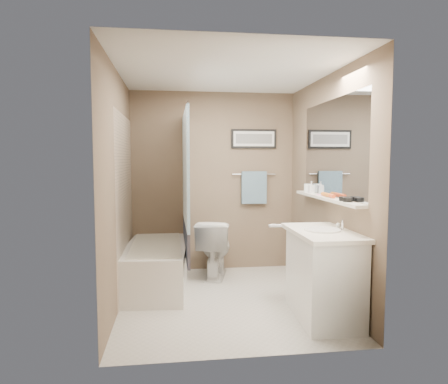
{
  "coord_description": "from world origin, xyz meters",
  "views": [
    {
      "loc": [
        -0.56,
        -4.12,
        1.51
      ],
      "look_at": [
        0.0,
        0.15,
        1.15
      ],
      "focal_mm": 32.0,
      "sensor_mm": 36.0,
      "label": 1
    }
  ],
  "objects": [
    {
      "name": "art_frame",
      "position": [
        0.55,
        1.23,
        1.78
      ],
      "size": [
        0.62,
        0.02,
        0.26
      ],
      "primitive_type": "cube",
      "color": "black",
      "rests_on": "wall_back"
    },
    {
      "name": "sink_basin",
      "position": [
        0.83,
        -0.59,
        0.85
      ],
      "size": [
        0.34,
        0.34,
        0.01
      ],
      "primitive_type": "cylinder",
      "color": "white",
      "rests_on": "countertop"
    },
    {
      "name": "faucet_spout",
      "position": [
        1.03,
        -0.59,
        0.89
      ],
      "size": [
        0.02,
        0.02,
        0.1
      ],
      "primitive_type": "cylinder",
      "color": "silver",
      "rests_on": "countertop"
    },
    {
      "name": "towel_bar",
      "position": [
        0.55,
        1.22,
        1.3
      ],
      "size": [
        0.6,
        0.02,
        0.02
      ],
      "primitive_type": "cylinder",
      "rotation": [
        0.0,
        1.57,
        0.0
      ],
      "color": "silver",
      "rests_on": "wall_back"
    },
    {
      "name": "art_image",
      "position": [
        0.55,
        1.22,
        1.78
      ],
      "size": [
        0.5,
        0.0,
        0.13
      ],
      "primitive_type": "cube",
      "color": "#595959",
      "rests_on": "art_mat"
    },
    {
      "name": "pink_comb",
      "position": [
        1.04,
        -0.01,
        1.12
      ],
      "size": [
        0.05,
        0.16,
        0.01
      ],
      "primitive_type": "cube",
      "rotation": [
        0.0,
        0.0,
        0.13
      ],
      "color": "#FF9BCE",
      "rests_on": "shelf"
    },
    {
      "name": "glass_jar",
      "position": [
        1.04,
        0.42,
        1.17
      ],
      "size": [
        0.08,
        0.08,
        0.1
      ],
      "primitive_type": "cylinder",
      "color": "white",
      "rests_on": "shelf"
    },
    {
      "name": "wall_right",
      "position": [
        1.08,
        0.0,
        1.2
      ],
      "size": [
        0.04,
        2.5,
        2.4
      ],
      "primitive_type": "cube",
      "color": "brown",
      "rests_on": "ground"
    },
    {
      "name": "art_mat",
      "position": [
        0.55,
        1.22,
        1.78
      ],
      "size": [
        0.56,
        0.0,
        0.2
      ],
      "primitive_type": "cube",
      "color": "white",
      "rests_on": "art_frame"
    },
    {
      "name": "bathtub",
      "position": [
        -0.75,
        0.55,
        0.25
      ],
      "size": [
        0.81,
        1.55,
        0.5
      ],
      "primitive_type": "cube",
      "rotation": [
        0.0,
        0.0,
        -0.07
      ],
      "color": "white",
      "rests_on": "ground"
    },
    {
      "name": "faucet_knob",
      "position": [
        1.03,
        -0.49,
        0.87
      ],
      "size": [
        0.05,
        0.05,
        0.05
      ],
      "primitive_type": "sphere",
      "color": "silver",
      "rests_on": "countertop"
    },
    {
      "name": "soap_bottle",
      "position": [
        1.04,
        0.29,
        1.18
      ],
      "size": [
        0.06,
        0.06,
        0.13
      ],
      "primitive_type": "imported",
      "rotation": [
        0.0,
        0.0,
        0.05
      ],
      "color": "#999999",
      "rests_on": "shelf"
    },
    {
      "name": "tub_rim",
      "position": [
        -0.75,
        0.55,
        0.5
      ],
      "size": [
        0.56,
        1.36,
        0.02
      ],
      "primitive_type": "cube",
      "color": "beige",
      "rests_on": "bathtub"
    },
    {
      "name": "ground",
      "position": [
        0.0,
        0.0,
        0.0
      ],
      "size": [
        2.5,
        2.5,
        0.0
      ],
      "primitive_type": "plane",
      "color": "beige",
      "rests_on": "ground"
    },
    {
      "name": "candle_bowl_near",
      "position": [
        1.04,
        -0.67,
        1.14
      ],
      "size": [
        0.09,
        0.09,
        0.04
      ],
      "primitive_type": "cylinder",
      "color": "black",
      "rests_on": "shelf"
    },
    {
      "name": "hair_brush_back",
      "position": [
        1.04,
        -0.16,
        1.14
      ],
      "size": [
        0.04,
        0.22,
        0.04
      ],
      "primitive_type": "cylinder",
      "rotation": [
        1.57,
        0.0,
        -0.02
      ],
      "color": "#CB651C",
      "rests_on": "shelf"
    },
    {
      "name": "mirror",
      "position": [
        1.09,
        -0.15,
        1.62
      ],
      "size": [
        0.02,
        1.6,
        1.0
      ],
      "primitive_type": "cube",
      "color": "silver",
      "rests_on": "wall_right"
    },
    {
      "name": "hair_brush_front",
      "position": [
        1.04,
        -0.25,
        1.14
      ],
      "size": [
        0.04,
        0.22,
        0.04
      ],
      "primitive_type": "cylinder",
      "rotation": [
        1.57,
        0.0,
        -0.01
      ],
      "color": "#D6471E",
      "rests_on": "shelf"
    },
    {
      "name": "wall_back",
      "position": [
        0.0,
        1.23,
        1.2
      ],
      "size": [
        2.2,
        0.04,
        2.4
      ],
      "primitive_type": "cube",
      "color": "brown",
      "rests_on": "ground"
    },
    {
      "name": "door_handle",
      "position": [
        0.22,
        -1.19,
        1.0
      ],
      "size": [
        0.1,
        0.02,
        0.02
      ],
      "primitive_type": "cylinder",
      "rotation": [
        0.0,
        1.57,
        0.0
      ],
      "color": "silver",
      "rests_on": "door"
    },
    {
      "name": "wall_front",
      "position": [
        0.0,
        -1.23,
        1.2
      ],
      "size": [
        2.2,
        0.04,
        2.4
      ],
      "primitive_type": "cube",
      "color": "brown",
      "rests_on": "ground"
    },
    {
      "name": "tile_surround",
      "position": [
        -1.09,
        0.5,
        1.0
      ],
      "size": [
        0.02,
        1.55,
        2.0
      ],
      "primitive_type": "cube",
      "color": "tan",
      "rests_on": "wall_left"
    },
    {
      "name": "countertop",
      "position": [
        0.84,
        -0.59,
        0.82
      ],
      "size": [
        0.54,
        0.96,
        0.04
      ],
      "primitive_type": "cube",
      "color": "white",
      "rests_on": "vanity"
    },
    {
      "name": "wall_left",
      "position": [
        -1.08,
        0.0,
        1.2
      ],
      "size": [
        0.04,
        2.5,
        2.4
      ],
      "primitive_type": "cube",
      "color": "brown",
      "rests_on": "ground"
    },
    {
      "name": "curtain_rod",
      "position": [
        -0.4,
        0.5,
        2.05
      ],
      "size": [
        0.02,
        1.55,
        0.02
      ],
      "primitive_type": "cylinder",
      "rotation": [
        1.57,
        0.0,
        0.0
      ],
      "color": "silver",
      "rests_on": "wall_left"
    },
    {
      "name": "door",
      "position": [
        0.55,
        -1.24,
        1.0
      ],
      "size": [
        0.8,
        0.02,
        2.0
      ],
      "primitive_type": "cube",
      "color": "silver",
      "rests_on": "wall_front"
    },
    {
      "name": "curtain_lower",
      "position": [
        -0.4,
        0.5,
        0.58
      ],
      "size": [
        0.03,
        1.45,
        0.36
      ],
      "primitive_type": "cube",
      "color": "#29344E",
      "rests_on": "curtain_rod"
    },
    {
      "name": "toilet",
      "position": [
        -0.03,
        0.89,
        0.37
      ],
      "size": [
        0.57,
        0.8,
        0.74
      ],
      "primitive_type": "imported",
      "rotation": [
        0.0,
        0.0,
        2.91
      ],
      "color": "silver",
      "rests_on": "ground"
    },
    {
      "name": "towel",
      "position": [
        0.55,
        1.2,
        1.12
      ],
      "size": [
        0.34,
        0.05,
        0.44
      ],
      "primitive_type": "cube",
      "color": "#85AEC2",
      "rests_on": "towel_bar"
    },
    {
      "name": "candle_bowl_far",
      "position": [
        1.04,
        -0.59,
        1.14
      ],
      "size": [
        0.09,
        0.09,
        0.04
      ],
      "primitive_type": "cylinder",
      "color": "black",
      "rests_on": "shelf"
    },
    {
      "name": "shelf",
      "position": [
        1.04,
        -0.15,
        1.1
      ],
      "size": [
        0.12,
        1.6,
        0.03
      ],
      "primitive_type": "cube",
      "color": "silver",
      "rests_on": "wall_right"
    },
    {
      "name": "ceiling",
      "position": [
        0.0,
        0.0,
        2.38
      ],
      "size": [
        2.2,
        2.5,
        0.04
      ],
      "primitive_type": "cube",
      "color": "silver",
      "rests_on": "wall_back"
    },
    {
      "name": "vanity",
      "position": [
        0.85,
        -0.59,
        0.4
      ],
      "size": [
        0.54,
        0.92,
        0.8
      ],
      "primitive_type": "cube",
      "rotation": [
        0.0,
        0.0,
        -0.05
      ],
      "color": "white",
      "rests_on": "ground"
    },
    {
      "name": "curtain_upper",
      "position": [
        -0.4,
        0.5,
        1.4
      ],
      "size": [
        0.03,
        1.45,
        1.28
      ],
      "primitive_type": "cube",
      "color": "white",
      "rests_on": "curtain_rod"
    }
  ]
}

